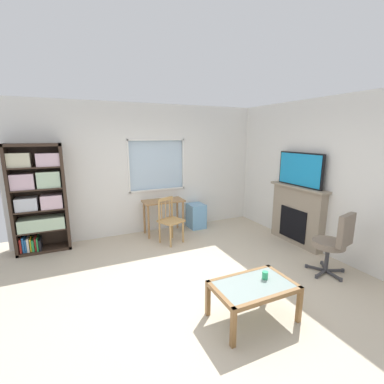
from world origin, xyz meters
TOP-DOWN VIEW (x-y plane):
  - ground at (0.00, 0.00)m, footprint 6.21×5.89m
  - wall_back_with_window at (-0.02, 2.44)m, footprint 5.21×0.15m
  - wall_right at (2.66, 0.00)m, footprint 0.12×5.09m
  - bookshelf at (-2.01, 2.20)m, footprint 0.90×0.38m
  - desk_under_window at (0.30, 2.09)m, footprint 0.87×0.44m
  - wooden_chair at (0.26, 1.58)m, footprint 0.54×0.53m
  - plastic_drawer_unit at (1.11, 2.14)m, footprint 0.35×0.40m
  - fireplace at (2.51, 0.50)m, footprint 0.26×1.28m
  - tv at (2.49, 0.50)m, footprint 0.06×1.02m
  - office_chair at (2.07, -0.67)m, footprint 0.58×0.57m
  - coffee_table at (0.35, -0.97)m, footprint 0.94×0.59m
  - sippy_cup at (0.54, -0.93)m, footprint 0.07×0.07m

SIDE VIEW (x-z plane):
  - ground at x=0.00m, z-range -0.02..0.00m
  - plastic_drawer_unit at x=1.11m, z-range 0.00..0.56m
  - coffee_table at x=0.35m, z-range 0.15..0.60m
  - wooden_chair at x=0.26m, z-range 0.01..0.91m
  - sippy_cup at x=0.54m, z-range 0.44..0.53m
  - office_chair at x=2.07m, z-range 0.05..1.05m
  - fireplace at x=2.51m, z-range 0.00..1.16m
  - desk_under_window at x=0.30m, z-range 0.24..0.98m
  - bookshelf at x=-2.01m, z-range 0.03..2.00m
  - wall_back_with_window at x=-0.02m, z-range -0.01..2.75m
  - wall_right at x=2.66m, z-range 0.00..2.75m
  - tv at x=2.49m, z-range 1.15..1.79m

